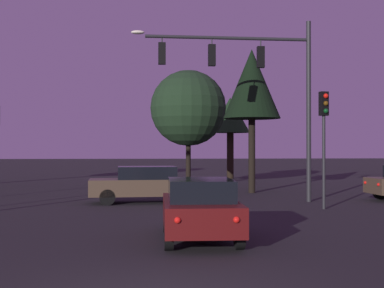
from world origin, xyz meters
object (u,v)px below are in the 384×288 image
Objects in this scene: tree_left_far at (188,108)px; tree_right_cluster at (230,117)px; tree_center_horizon at (252,85)px; traffic_signal_mast_arm at (254,76)px; traffic_light_median at (324,126)px; car_nearside_lane at (200,208)px; car_crossing_left at (144,184)px.

tree_right_cluster is (3.82, 8.26, 0.02)m from tree_left_far.
traffic_signal_mast_arm is at bearing -100.09° from tree_center_horizon.
car_nearside_lane is (-5.30, -6.20, -2.32)m from traffic_light_median.
car_crossing_left is at bearing -110.39° from tree_right_cluster.
car_crossing_left is 0.63× the size of tree_center_horizon.
traffic_signal_mast_arm is 9.36m from tree_left_far.
traffic_signal_mast_arm is at bearing -77.14° from tree_left_far.
traffic_light_median is at bearing -80.42° from tree_center_horizon.
car_crossing_left is 10.02m from tree_left_far.
traffic_light_median reaches higher than car_crossing_left.
traffic_light_median is 0.72× the size of tree_right_cluster.
tree_center_horizon reaches higher than tree_left_far.
traffic_light_median is 7.89m from tree_center_horizon.
traffic_light_median is at bearing -23.39° from car_crossing_left.
traffic_signal_mast_arm is 1.12× the size of tree_left_far.
tree_left_far is (2.56, 8.89, 3.85)m from car_crossing_left.
traffic_signal_mast_arm is at bearing -2.56° from car_crossing_left.
car_crossing_left is 0.75× the size of tree_right_cluster.
car_nearside_lane is 0.67× the size of tree_right_cluster.
traffic_signal_mast_arm is at bearing 70.12° from car_nearside_lane.
tree_left_far is at bearing -114.82° from tree_right_cluster.
traffic_light_median is 12.60m from tree_left_far.
car_crossing_left is at bearing 98.83° from car_nearside_lane.
tree_center_horizon is at bearing -56.45° from tree_left_far.
tree_right_cluster is (1.74, 17.36, -0.68)m from traffic_signal_mast_arm.
car_crossing_left is (-1.41, 9.11, 0.00)m from car_nearside_lane.
car_crossing_left is at bearing -140.57° from tree_center_horizon.
traffic_light_median is 7.68m from car_crossing_left.
car_crossing_left is at bearing -106.04° from tree_left_far.
car_nearside_lane is 0.59× the size of tree_left_far.
car_crossing_left is at bearing 177.44° from traffic_signal_mast_arm.
tree_right_cluster is at bearing 85.90° from tree_center_horizon.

